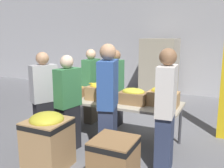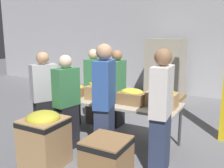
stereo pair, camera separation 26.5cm
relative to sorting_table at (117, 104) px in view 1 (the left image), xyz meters
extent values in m
plane|color=slate|center=(0.00, 0.00, -0.70)|extent=(30.00, 30.00, 0.00)
cube|color=#A8A8AD|center=(0.00, 4.20, 1.30)|extent=(16.00, 0.08, 4.00)
cube|color=#B2A893|center=(0.00, 0.00, 0.03)|extent=(2.23, 0.82, 0.04)
cylinder|color=#38383D|center=(-1.06, -0.35, -0.34)|extent=(0.05, 0.05, 0.71)
cylinder|color=#38383D|center=(1.06, -0.35, -0.34)|extent=(0.05, 0.05, 0.71)
cylinder|color=#38383D|center=(-1.06, 0.35, -0.34)|extent=(0.05, 0.05, 0.71)
cylinder|color=#38383D|center=(1.06, 0.35, -0.34)|extent=(0.05, 0.05, 0.71)
cube|color=olive|center=(-0.86, -0.04, 0.14)|extent=(0.39, 0.33, 0.17)
ellipsoid|color=gold|center=(-0.86, -0.04, 0.23)|extent=(0.32, 0.28, 0.07)
ellipsoid|color=gold|center=(-0.81, -0.12, 0.25)|extent=(0.10, 0.15, 0.05)
ellipsoid|color=gold|center=(-0.90, -0.08, 0.26)|extent=(0.19, 0.10, 0.04)
cube|color=#A37A4C|center=(-0.31, -0.05, 0.17)|extent=(0.45, 0.34, 0.24)
ellipsoid|color=gold|center=(-0.31, -0.05, 0.30)|extent=(0.37, 0.28, 0.10)
ellipsoid|color=gold|center=(-0.43, -0.06, 0.33)|extent=(0.21, 0.06, 0.04)
ellipsoid|color=gold|center=(-0.18, 0.02, 0.33)|extent=(0.16, 0.20, 0.05)
ellipsoid|color=gold|center=(-0.41, -0.07, 0.34)|extent=(0.09, 0.17, 0.04)
cube|color=olive|center=(0.32, -0.04, 0.15)|extent=(0.47, 0.31, 0.20)
ellipsoid|color=gold|center=(0.32, -0.04, 0.26)|extent=(0.39, 0.28, 0.12)
ellipsoid|color=gold|center=(0.38, -0.07, 0.28)|extent=(0.19, 0.11, 0.04)
ellipsoid|color=gold|center=(0.30, -0.12, 0.28)|extent=(0.19, 0.08, 0.03)
cube|color=tan|center=(0.81, 0.04, 0.17)|extent=(0.49, 0.29, 0.23)
ellipsoid|color=yellow|center=(0.81, 0.04, 0.30)|extent=(0.41, 0.23, 0.15)
ellipsoid|color=yellow|center=(0.94, -0.02, 0.34)|extent=(0.12, 0.19, 0.04)
ellipsoid|color=yellow|center=(0.86, -0.03, 0.35)|extent=(0.17, 0.18, 0.04)
cube|color=#2D3856|center=(0.15, -0.68, -0.28)|extent=(0.32, 0.45, 0.84)
cube|color=#2D5199|center=(0.15, -0.68, 0.49)|extent=(0.35, 0.52, 0.70)
sphere|color=tan|center=(0.15, -0.68, 0.96)|extent=(0.24, 0.24, 0.24)
cube|color=#2D3856|center=(1.00, -0.62, -0.29)|extent=(0.25, 0.41, 0.82)
cube|color=silver|center=(1.00, -0.62, 0.46)|extent=(0.27, 0.48, 0.68)
sphere|color=#896042|center=(1.00, -0.62, 0.92)|extent=(0.23, 0.23, 0.23)
cube|color=#6B604C|center=(-0.91, 0.70, -0.32)|extent=(0.21, 0.37, 0.76)
cube|color=#387A47|center=(-0.91, 0.70, 0.37)|extent=(0.23, 0.44, 0.63)
sphere|color=#DBAD89|center=(-0.91, 0.70, 0.79)|extent=(0.21, 0.21, 0.21)
cube|color=black|center=(-0.58, -0.65, -0.32)|extent=(0.27, 0.39, 0.75)
cube|color=#387A47|center=(-0.58, -0.65, 0.36)|extent=(0.29, 0.46, 0.62)
sphere|color=beige|center=(-0.58, -0.65, 0.78)|extent=(0.21, 0.21, 0.21)
cube|color=black|center=(-0.35, 0.70, -0.32)|extent=(0.21, 0.37, 0.76)
cube|color=#387A47|center=(-0.35, 0.70, 0.37)|extent=(0.23, 0.44, 0.63)
sphere|color=#896042|center=(-0.35, 0.70, 0.79)|extent=(0.21, 0.21, 0.21)
cube|color=black|center=(-1.10, -0.61, -0.32)|extent=(0.35, 0.42, 0.77)
cube|color=#B2B2B7|center=(-1.10, -0.61, 0.38)|extent=(0.40, 0.49, 0.63)
sphere|color=tan|center=(-1.10, -0.61, 0.81)|extent=(0.22, 0.22, 0.22)
cube|color=tan|center=(-0.53, -1.26, -0.34)|extent=(0.57, 0.57, 0.72)
cube|color=black|center=(-0.53, -1.26, -0.04)|extent=(0.58, 0.58, 0.07)
ellipsoid|color=gold|center=(-0.53, -1.26, 0.03)|extent=(0.49, 0.49, 0.20)
cube|color=olive|center=(0.51, -1.26, -0.39)|extent=(0.53, 0.53, 0.63)
cube|color=black|center=(0.51, -1.26, -0.13)|extent=(0.53, 0.53, 0.07)
cube|color=olive|center=(-0.10, 3.35, -0.64)|extent=(1.07, 1.07, 0.13)
cube|color=#A39984|center=(-0.10, 3.35, 0.26)|extent=(0.98, 0.98, 1.66)
camera|label=1|loc=(1.71, -3.90, 1.21)|focal=40.00mm
camera|label=2|loc=(1.95, -3.79, 1.21)|focal=40.00mm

